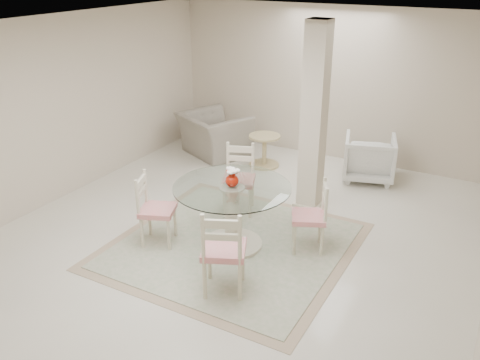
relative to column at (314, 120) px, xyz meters
The scene contains 13 objects.
ground 1.94m from the column, 111.04° to the right, with size 7.00×7.00×0.00m, color silver.
room_shell 1.48m from the column, 111.04° to the right, with size 6.02×7.02×2.71m.
column is the anchor object (origin of this frame).
area_rug 2.06m from the column, 106.74° to the right, with size 2.90×2.90×0.02m.
dining_table 1.81m from the column, 106.74° to the right, with size 1.46×1.46×0.84m.
red_vase 1.61m from the column, 106.61° to the right, with size 0.19×0.18×0.25m.
dining_chair_east 1.43m from the column, 66.17° to the right, with size 0.54×0.54×1.02m.
dining_chair_north 1.29m from the column, 146.98° to the right, with size 0.57×0.57×1.10m.
dining_chair_west 2.49m from the column, 125.79° to the right, with size 0.55×0.55×1.05m.
dining_chair_south 2.54m from the column, 90.66° to the right, with size 0.61×0.61×1.16m.
recliner_taupe 2.88m from the column, 152.69° to the left, with size 1.19×1.04×0.77m, color gray.
armchair_white 1.84m from the column, 73.17° to the left, with size 0.80×0.82×0.75m, color white.
side_table 2.07m from the column, 138.68° to the left, with size 0.55×0.55×0.57m.
Camera 1 is at (2.87, -5.09, 3.41)m, focal length 38.00 mm.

